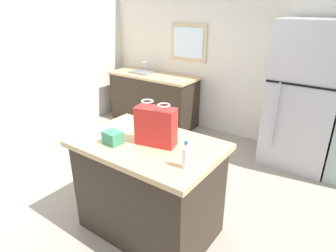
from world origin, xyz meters
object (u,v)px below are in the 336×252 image
object	(u,v)px
shopping_bag	(156,126)
refrigerator	(304,97)
bottle	(186,156)
small_box	(113,138)
kitchen_island	(149,187)

from	to	relation	value
shopping_bag	refrigerator	bearing A→B (deg)	71.48
refrigerator	shopping_bag	size ratio (longest dim) A/B	5.02
refrigerator	bottle	distance (m)	2.33
shopping_bag	small_box	xyz separation A→B (m)	(-0.31, -0.20, -0.11)
kitchen_island	bottle	size ratio (longest dim) A/B	5.85
kitchen_island	refrigerator	distance (m)	2.34
kitchen_island	shopping_bag	bearing A→B (deg)	12.43
bottle	small_box	bearing A→B (deg)	-178.29
refrigerator	shopping_bag	bearing A→B (deg)	-108.52
refrigerator	small_box	xyz separation A→B (m)	(-1.02, -2.33, 0.05)
shopping_bag	bottle	xyz separation A→B (m)	(0.41, -0.18, -0.07)
kitchen_island	shopping_bag	xyz separation A→B (m)	(0.08, 0.02, 0.62)
shopping_bag	bottle	world-z (taller)	shopping_bag
shopping_bag	small_box	size ratio (longest dim) A/B	2.42
kitchen_island	shopping_bag	distance (m)	0.63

